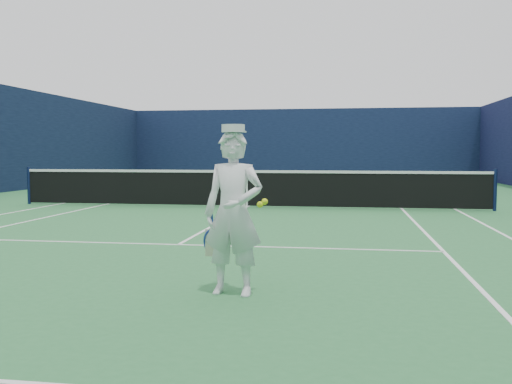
% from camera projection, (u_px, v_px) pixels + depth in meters
% --- Properties ---
extents(ground, '(80.00, 80.00, 0.00)m').
position_uv_depth(ground, '(247.00, 207.00, 15.48)').
color(ground, '#296D38').
rests_on(ground, ground).
extents(court_markings, '(11.03, 23.83, 0.01)m').
position_uv_depth(court_markings, '(247.00, 207.00, 15.48)').
color(court_markings, white).
rests_on(court_markings, ground).
extents(windscreen_fence, '(20.12, 36.12, 4.00)m').
position_uv_depth(windscreen_fence, '(247.00, 133.00, 15.34)').
color(windscreen_fence, '#0E1836').
rests_on(windscreen_fence, ground).
extents(tennis_net, '(12.88, 0.09, 1.07)m').
position_uv_depth(tennis_net, '(247.00, 187.00, 15.44)').
color(tennis_net, '#141E4C').
rests_on(tennis_net, ground).
extents(tennis_player, '(0.76, 0.53, 1.78)m').
position_uv_depth(tennis_player, '(233.00, 212.00, 5.93)').
color(tennis_player, white).
rests_on(tennis_player, ground).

